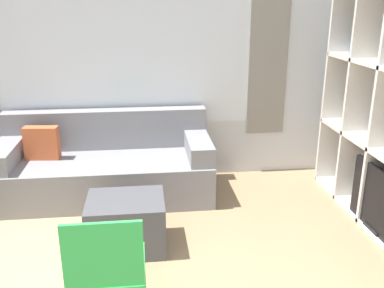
# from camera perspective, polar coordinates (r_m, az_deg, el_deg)

# --- Properties ---
(wall_back) EXTENTS (6.34, 0.11, 2.70)m
(wall_back) POSITION_cam_1_polar(r_m,az_deg,el_deg) (4.78, -8.93, 10.95)
(wall_back) COLOR silver
(wall_back) RESTS_ON ground_plane
(area_rug) EXTENTS (2.11, 2.31, 0.01)m
(area_rug) POSITION_cam_1_polar(r_m,az_deg,el_deg) (4.01, -22.58, -12.40)
(area_rug) COLOR tan
(area_rug) RESTS_ON ground_plane
(couch_main) EXTENTS (2.17, 0.89, 0.85)m
(couch_main) POSITION_cam_1_polar(r_m,az_deg,el_deg) (4.59, -11.45, -3.10)
(couch_main) COLOR gray
(couch_main) RESTS_ON ground_plane
(ottoman) EXTENTS (0.63, 0.52, 0.44)m
(ottoman) POSITION_cam_1_polar(r_m,az_deg,el_deg) (3.65, -8.73, -10.40)
(ottoman) COLOR #47474C
(ottoman) RESTS_ON ground_plane
(folding_chair) EXTENTS (0.44, 0.46, 0.86)m
(folding_chair) POSITION_cam_1_polar(r_m,az_deg,el_deg) (2.62, -11.34, -15.60)
(folding_chair) COLOR green
(folding_chair) RESTS_ON ground_plane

